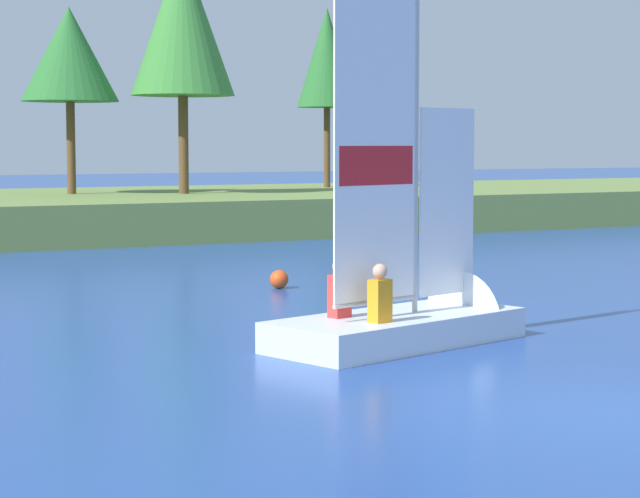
% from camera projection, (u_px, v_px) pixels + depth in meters
% --- Properties ---
extents(ground_plane, '(200.00, 200.00, 0.00)m').
position_uv_depth(ground_plane, '(620.00, 415.00, 12.63)').
color(ground_plane, '#234793').
extents(shoreline_tree_midleft, '(3.12, 3.12, 5.99)m').
position_uv_depth(shoreline_tree_midleft, '(69.00, 55.00, 38.96)').
color(shoreline_tree_midleft, brown).
rests_on(shoreline_tree_midleft, shore_bank).
extents(shoreline_tree_centre, '(3.34, 3.34, 7.96)m').
position_uv_depth(shoreline_tree_centre, '(182.00, 21.00, 39.06)').
color(shoreline_tree_centre, brown).
rests_on(shoreline_tree_centre, shore_bank).
extents(shoreline_tree_midright, '(2.23, 2.23, 6.63)m').
position_uv_depth(shoreline_tree_midright, '(327.00, 58.00, 44.90)').
color(shoreline_tree_midright, brown).
rests_on(shoreline_tree_midright, shore_bank).
extents(sailboat, '(4.54, 2.60, 5.84)m').
position_uv_depth(sailboat, '(431.00, 312.00, 17.51)').
color(sailboat, silver).
rests_on(sailboat, ground).
extents(channel_buoy, '(0.36, 0.36, 0.36)m').
position_uv_depth(channel_buoy, '(279.00, 279.00, 23.64)').
color(channel_buoy, '#E54C19').
rests_on(channel_buoy, ground).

